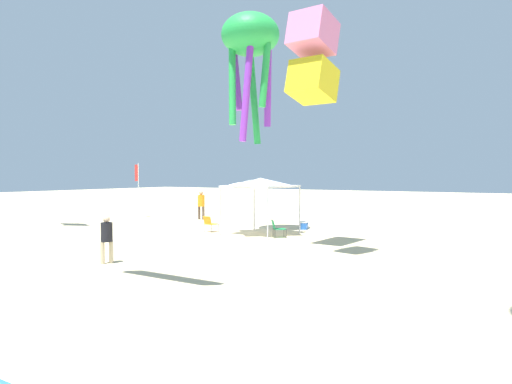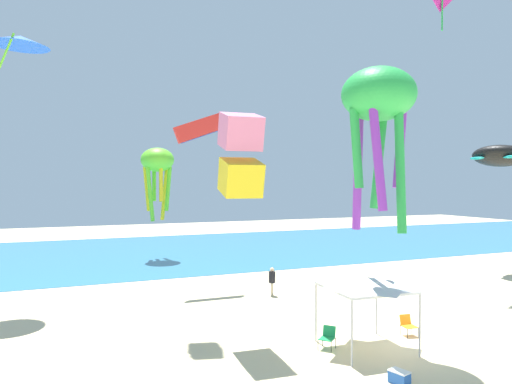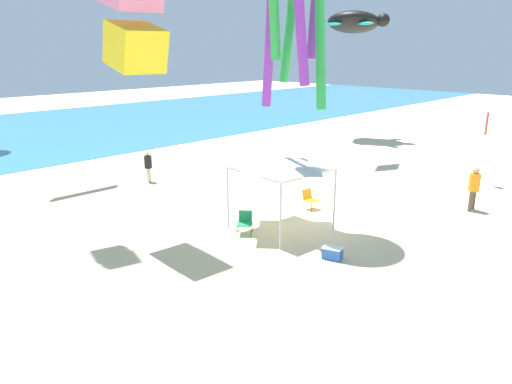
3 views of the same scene
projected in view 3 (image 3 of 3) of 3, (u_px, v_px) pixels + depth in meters
ground at (323, 218)px, 19.36m from camera, size 120.00×120.00×0.10m
ocean_strip at (30, 132)px, 38.86m from camera, size 120.00×25.86×0.02m
canopy_tent at (282, 164)px, 17.41m from camera, size 3.06×3.04×2.75m
folding_chair_near_cooler at (245, 221)px, 17.51m from camera, size 0.81×0.80×0.82m
folding_chair_facing_ocean at (310, 198)px, 20.21m from camera, size 0.61×0.69×0.82m
cooler_box at (332, 253)px, 15.48m from camera, size 0.57×0.71×0.40m
banner_flag at (483, 141)px, 23.38m from camera, size 0.36×0.06×3.67m
person_by_tent at (148, 164)px, 24.16m from camera, size 0.38×0.40×1.59m
person_far_stroller at (474, 185)px, 19.84m from camera, size 0.50×0.44×1.86m
kite_turtle_black at (355, 22)px, 34.21m from camera, size 4.62×4.68×2.06m
kite_box_pink at (133, 16)px, 14.99m from camera, size 1.64×1.90×3.49m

